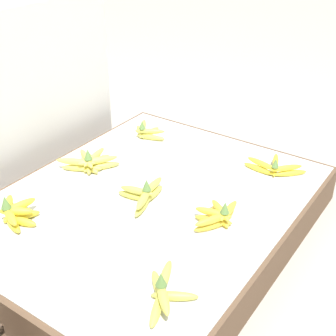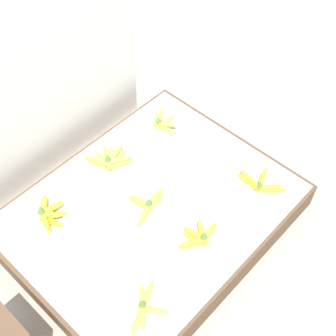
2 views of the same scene
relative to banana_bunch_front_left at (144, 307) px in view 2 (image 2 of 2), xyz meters
The scene contains 11 objects.
ground_plane 0.51m from the banana_bunch_front_left, 41.59° to the left, with size 10.00×10.00×0.00m, color #A89E8E.
display_platform 0.49m from the banana_bunch_front_left, 41.59° to the left, with size 1.23×0.98×0.15m.
back_vendor_table 1.23m from the banana_bunch_front_left, 78.90° to the left, with size 1.25×0.54×0.74m.
banana_bunch_front_left is the anchor object (origin of this frame).
banana_bunch_front_midleft 0.38m from the banana_bunch_front_left, ahead, with size 0.21×0.13×0.09m.
banana_bunch_front_midright 0.79m from the banana_bunch_front_left, ahead, with size 0.14×0.24×0.08m.
banana_bunch_middle_midleft 0.47m from the banana_bunch_front_left, 43.42° to the left, with size 0.22×0.16×0.10m.
banana_bunch_back_left 0.61m from the banana_bunch_front_left, 89.06° to the left, with size 0.15×0.19×0.10m.
banana_bunch_back_midleft 0.75m from the banana_bunch_front_left, 57.67° to the left, with size 0.19×0.20×0.10m.
banana_bunch_back_midright 0.98m from the banana_bunch_front_left, 39.51° to the left, with size 0.14×0.19×0.09m.
foam_tray_white 1.35m from the banana_bunch_front_left, 62.56° to the left, with size 0.22×0.17×0.02m.
Camera 2 is at (-0.81, -0.86, 1.90)m, focal length 50.00 mm.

